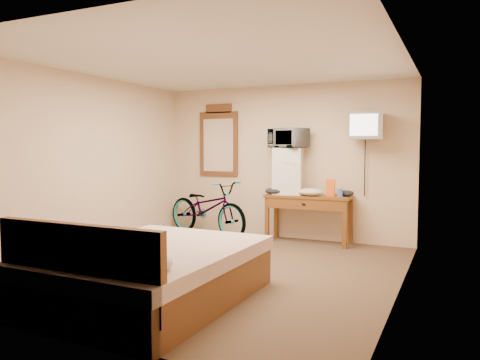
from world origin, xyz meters
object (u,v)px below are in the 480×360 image
(desk, at_px, (308,203))
(bed, at_px, (147,273))
(microwave, at_px, (288,138))
(mini_fridge, at_px, (288,171))
(crt_television, at_px, (366,126))
(bicycle, at_px, (207,208))
(blue_cup, at_px, (340,193))
(wall_mirror, at_px, (219,141))

(desk, bearing_deg, bed, -99.68)
(microwave, bearing_deg, mini_fridge, -103.49)
(microwave, bearing_deg, crt_television, 18.55)
(desk, distance_m, bicycle, 1.73)
(crt_television, bearing_deg, bicycle, -176.87)
(desk, xyz_separation_m, mini_fridge, (-0.35, 0.06, 0.49))
(blue_cup, height_order, bicycle, bicycle)
(wall_mirror, relative_size, bed, 0.56)
(crt_television, height_order, wall_mirror, wall_mirror)
(mini_fridge, distance_m, blue_cup, 0.91)
(desk, bearing_deg, blue_cup, -2.01)
(crt_television, relative_size, wall_mirror, 0.48)
(mini_fridge, height_order, bicycle, mini_fridge)
(bicycle, distance_m, bed, 3.45)
(microwave, xyz_separation_m, bicycle, (-1.37, -0.18, -1.17))
(microwave, relative_size, bed, 0.25)
(bicycle, relative_size, bed, 0.80)
(desk, bearing_deg, microwave, 170.97)
(microwave, height_order, blue_cup, microwave)
(microwave, height_order, bicycle, microwave)
(blue_cup, relative_size, crt_television, 0.20)
(mini_fridge, xyz_separation_m, bicycle, (-1.37, -0.18, -0.65))
(microwave, distance_m, bicycle, 1.81)
(wall_mirror, bearing_deg, blue_cup, -7.47)
(crt_television, relative_size, bed, 0.27)
(crt_television, relative_size, bicycle, 0.34)
(desk, relative_size, mini_fridge, 1.83)
(wall_mirror, xyz_separation_m, bed, (1.13, -3.64, -1.31))
(blue_cup, bearing_deg, desk, 177.99)
(microwave, bearing_deg, desk, 11.13)
(microwave, height_order, crt_television, crt_television)
(desk, xyz_separation_m, microwave, (-0.35, 0.06, 1.01))
(blue_cup, bearing_deg, wall_mirror, 172.53)
(mini_fridge, distance_m, microwave, 0.52)
(blue_cup, distance_m, bicycle, 2.26)
(microwave, relative_size, wall_mirror, 0.46)
(desk, relative_size, blue_cup, 10.90)
(mini_fridge, bearing_deg, bicycle, -172.72)
(desk, xyz_separation_m, crt_television, (0.86, 0.02, 1.18))
(wall_mirror, bearing_deg, bed, -72.79)
(wall_mirror, bearing_deg, microwave, -9.09)
(mini_fridge, xyz_separation_m, bed, (-0.23, -3.42, -0.82))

